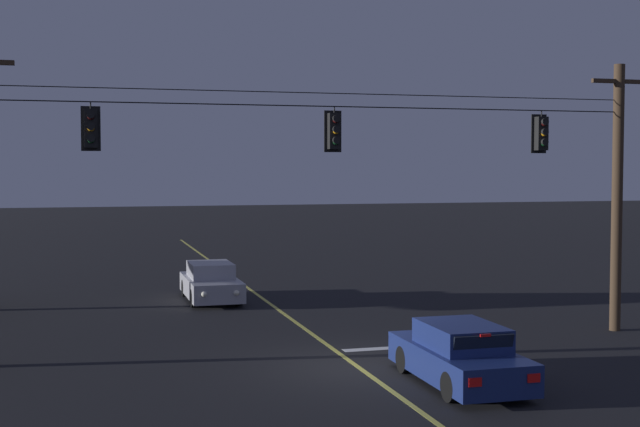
{
  "coord_description": "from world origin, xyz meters",
  "views": [
    {
      "loc": [
        -6.47,
        -19.95,
        4.86
      ],
      "look_at": [
        0.0,
        3.39,
        3.57
      ],
      "focal_mm": 48.63,
      "sensor_mm": 36.0,
      "label": 1
    }
  ],
  "objects_px": {
    "traffic_light_left_inner": "(334,131)",
    "car_waiting_near_lane": "(460,356)",
    "traffic_light_leftmost": "(91,128)",
    "traffic_light_centre": "(542,133)",
    "car_oncoming_lead": "(211,283)"
  },
  "relations": [
    {
      "from": "traffic_light_left_inner",
      "to": "car_waiting_near_lane",
      "type": "relative_size",
      "value": 0.28
    },
    {
      "from": "traffic_light_leftmost",
      "to": "car_waiting_near_lane",
      "type": "xyz_separation_m",
      "value": [
        7.86,
        -4.68,
        -5.19
      ]
    },
    {
      "from": "traffic_light_leftmost",
      "to": "car_waiting_near_lane",
      "type": "height_order",
      "value": "traffic_light_leftmost"
    },
    {
      "from": "traffic_light_leftmost",
      "to": "car_waiting_near_lane",
      "type": "distance_m",
      "value": 10.52
    },
    {
      "from": "traffic_light_centre",
      "to": "car_oncoming_lead",
      "type": "xyz_separation_m",
      "value": [
        -8.24,
        9.02,
        -5.19
      ]
    },
    {
      "from": "car_waiting_near_lane",
      "to": "car_oncoming_lead",
      "type": "bearing_deg",
      "value": 104.66
    },
    {
      "from": "car_oncoming_lead",
      "to": "traffic_light_leftmost",
      "type": "bearing_deg",
      "value": -115.39
    },
    {
      "from": "traffic_light_left_inner",
      "to": "traffic_light_leftmost",
      "type": "bearing_deg",
      "value": 180.0
    },
    {
      "from": "traffic_light_centre",
      "to": "traffic_light_left_inner",
      "type": "bearing_deg",
      "value": 180.0
    },
    {
      "from": "traffic_light_centre",
      "to": "car_oncoming_lead",
      "type": "relative_size",
      "value": 0.28
    },
    {
      "from": "traffic_light_leftmost",
      "to": "car_waiting_near_lane",
      "type": "bearing_deg",
      "value": -30.78
    },
    {
      "from": "traffic_light_leftmost",
      "to": "traffic_light_centre",
      "type": "distance_m",
      "value": 12.52
    },
    {
      "from": "traffic_light_left_inner",
      "to": "car_waiting_near_lane",
      "type": "xyz_separation_m",
      "value": [
        1.55,
        -4.68,
        -5.19
      ]
    },
    {
      "from": "traffic_light_centre",
      "to": "car_waiting_near_lane",
      "type": "height_order",
      "value": "traffic_light_centre"
    },
    {
      "from": "traffic_light_left_inner",
      "to": "traffic_light_centre",
      "type": "height_order",
      "value": "same"
    }
  ]
}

